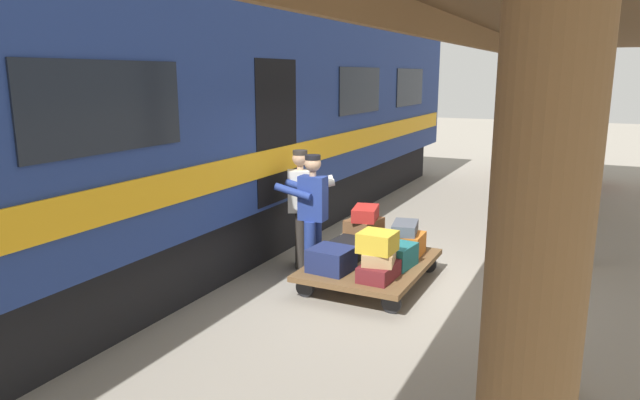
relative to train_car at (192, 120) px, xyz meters
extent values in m
plane|color=gray|center=(-3.59, 0.00, -2.06)|extent=(60.00, 60.00, 0.00)
cylinder|color=brown|center=(-5.47, -9.25, -0.36)|extent=(0.24, 0.24, 3.40)
cylinder|color=brown|center=(-5.47, -5.55, -0.36)|extent=(0.24, 0.24, 3.40)
cylinder|color=brown|center=(-5.47, -1.85, -0.36)|extent=(0.24, 0.24, 3.40)
cylinder|color=brown|center=(-5.47, 1.85, -0.36)|extent=(0.24, 0.24, 3.40)
cube|color=brown|center=(-5.47, 0.00, 1.42)|extent=(3.20, 19.29, 0.16)
cube|color=brown|center=(-3.92, 0.00, 1.19)|extent=(0.08, 19.29, 0.30)
cube|color=navy|center=(0.00, 0.00, 0.29)|extent=(3.00, 17.47, 2.90)
cube|color=black|center=(0.00, 0.00, -1.61)|extent=(2.55, 16.59, 0.90)
cube|color=gold|center=(-1.51, 0.00, -0.51)|extent=(0.03, 17.12, 0.36)
cube|color=black|center=(-1.51, -6.11, 0.39)|extent=(0.02, 1.92, 0.84)
cube|color=black|center=(-1.51, -3.06, 0.39)|extent=(0.02, 1.92, 0.84)
cube|color=black|center=(-1.51, 3.06, 0.39)|extent=(0.02, 1.92, 0.84)
cube|color=black|center=(-1.45, 0.00, -0.11)|extent=(0.12, 1.10, 2.00)
cube|color=brown|center=(-3.00, 0.17, -1.79)|extent=(1.43, 1.97, 0.07)
cylinder|color=black|center=(-3.57, 0.96, -1.94)|extent=(0.24, 0.05, 0.24)
cylinder|color=black|center=(-2.43, 0.96, -1.94)|extent=(0.24, 0.05, 0.24)
cylinder|color=black|center=(-3.57, -0.62, -1.94)|extent=(0.24, 0.05, 0.24)
cylinder|color=black|center=(-2.43, -0.62, -1.94)|extent=(0.24, 0.05, 0.24)
cube|color=maroon|center=(-3.32, 0.71, -1.66)|extent=(0.39, 0.61, 0.19)
cube|color=black|center=(-2.68, 0.17, -1.62)|extent=(0.42, 0.51, 0.27)
cube|color=beige|center=(-2.68, -0.37, -1.63)|extent=(0.48, 0.62, 0.24)
cube|color=#CC6B23|center=(-3.32, -0.37, -1.61)|extent=(0.45, 0.50, 0.29)
cube|color=navy|center=(-2.68, 0.71, -1.60)|extent=(0.53, 0.53, 0.30)
cube|color=#1E666B|center=(-3.32, 0.17, -1.61)|extent=(0.54, 0.55, 0.29)
cube|color=brown|center=(-2.70, -0.35, -1.41)|extent=(0.47, 0.57, 0.19)
cube|color=tan|center=(-3.31, 0.70, -1.49)|extent=(0.45, 0.51, 0.15)
cube|color=#AD231E|center=(-2.72, -0.33, -1.23)|extent=(0.43, 0.58, 0.18)
cube|color=#4C515B|center=(-3.29, -0.39, -1.39)|extent=(0.42, 0.58, 0.15)
cube|color=gold|center=(-3.29, 0.72, -1.29)|extent=(0.43, 0.41, 0.24)
cylinder|color=navy|center=(-2.20, 0.19, -1.65)|extent=(0.16, 0.16, 0.82)
cylinder|color=navy|center=(-2.21, 0.39, -1.65)|extent=(0.16, 0.16, 0.82)
cube|color=navy|center=(-2.20, 0.29, -0.94)|extent=(0.37, 0.24, 0.60)
cylinder|color=tan|center=(-2.20, 0.29, -0.61)|extent=(0.09, 0.09, 0.06)
sphere|color=tan|center=(-2.20, 0.29, -0.47)|extent=(0.22, 0.22, 0.22)
cylinder|color=black|center=(-2.20, 0.29, -0.39)|extent=(0.21, 0.21, 0.06)
cylinder|color=navy|center=(-1.98, 0.14, -0.84)|extent=(0.53, 0.12, 0.21)
cylinder|color=navy|center=(-1.99, 0.46, -0.84)|extent=(0.53, 0.12, 0.21)
cylinder|color=#332D28|center=(-1.88, 0.02, -1.65)|extent=(0.16, 0.16, 0.82)
cylinder|color=#332D28|center=(-1.78, -0.15, -1.65)|extent=(0.16, 0.16, 0.82)
cube|color=silver|center=(-1.83, -0.06, -0.94)|extent=(0.42, 0.37, 0.60)
cylinder|color=tan|center=(-1.83, -0.06, -0.61)|extent=(0.09, 0.09, 0.06)
sphere|color=tan|center=(-1.83, -0.06, -0.47)|extent=(0.22, 0.22, 0.22)
cylinder|color=#332D28|center=(-1.83, -0.06, -0.39)|extent=(0.21, 0.21, 0.06)
cylinder|color=silver|center=(-2.10, -0.03, -0.84)|extent=(0.51, 0.35, 0.21)
cylinder|color=silver|center=(-1.94, -0.31, -0.84)|extent=(0.51, 0.35, 0.21)
cube|color=#B21E19|center=(-4.73, -8.98, -1.51)|extent=(1.23, 1.78, 0.70)
cube|color=#B21E19|center=(-4.73, -8.63, -1.01)|extent=(0.95, 0.77, 0.50)
cylinder|color=black|center=(-5.18, -8.38, -1.86)|extent=(0.12, 0.40, 0.40)
cylinder|color=black|center=(-4.28, -8.38, -1.86)|extent=(0.12, 0.40, 0.40)
cylinder|color=black|center=(-5.18, -9.58, -1.86)|extent=(0.12, 0.40, 0.40)
cylinder|color=black|center=(-4.28, -9.58, -1.86)|extent=(0.12, 0.40, 0.40)
camera|label=1|loc=(-5.57, 6.93, 0.68)|focal=31.99mm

